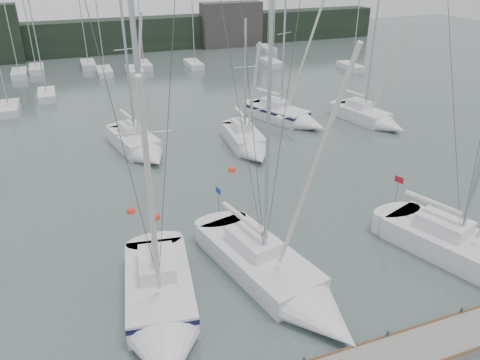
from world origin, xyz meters
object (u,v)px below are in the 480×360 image
Objects in this scene: sailboat_mid_d at (290,117)px; buoy_c at (131,212)px; sailboat_near_left at (162,311)px; buoy_a at (156,218)px; sailboat_mid_c at (249,144)px; sailboat_mid_b at (141,147)px; sailboat_mid_e at (373,119)px; buoy_b at (232,170)px; sailboat_near_center at (287,285)px.

sailboat_mid_d reaches higher than buoy_c.
buoy_a is (1.55, 9.10, -0.63)m from sailboat_near_left.
sailboat_mid_c is at bearing 39.83° from buoy_a.
sailboat_mid_b reaches higher than buoy_a.
sailboat_mid_b is at bearing 91.00° from sailboat_near_left.
sailboat_mid_e is 21.73× the size of buoy_c.
sailboat_mid_e reaches higher than buoy_c.
sailboat_mid_c is 19.96× the size of buoy_b.
sailboat_mid_e is at bearing 45.84° from sailboat_near_left.
buoy_a is (-4.54, 9.36, -0.54)m from sailboat_near_center.
sailboat_mid_c is (4.84, 17.19, 0.05)m from sailboat_near_center.
sailboat_near_left is 19.57m from sailboat_mid_b.
sailboat_mid_c is at bearing -166.01° from sailboat_mid_d.
sailboat_near_center reaches higher than sailboat_near_left.
sailboat_mid_d is (11.04, 22.10, 0.07)m from sailboat_near_center.
sailboat_mid_e is 16.66m from buoy_b.
buoy_b is 1.03× the size of buoy_c.
sailboat_near_left is 30.66m from sailboat_mid_e.
buoy_b is (8.36, 13.88, -0.63)m from sailboat_near_left.
sailboat_near_left is 1.07× the size of sailboat_mid_b.
sailboat_near_center is 1.29× the size of sailboat_mid_e.
buoy_a is 1.03× the size of buoy_b.
buoy_a is 1.06× the size of buoy_c.
buoy_c is (-1.34, 1.32, 0.00)m from buoy_a.
sailboat_mid_d is 20.14m from buoy_a.
sailboat_mid_c is 4.03m from buoy_b.
sailboat_near_center is at bearing -61.17° from buoy_c.
buoy_c is at bearing -170.39° from sailboat_mid_d.
sailboat_mid_c reaches higher than buoy_b.
buoy_c is (-24.11, -8.24, -0.56)m from sailboat_mid_e.
sailboat_near_left is 10.44m from buoy_c.
sailboat_near_center is 28.14× the size of buoy_c.
sailboat_mid_d is (17.14, 21.85, -0.02)m from sailboat_near_left.
sailboat_mid_b is at bearing 84.75° from buoy_a.
buoy_c is at bearing 97.16° from sailboat_near_left.
sailboat_mid_b is at bearing 136.69° from buoy_b.
sailboat_mid_b is at bearing 164.34° from sailboat_mid_e.
buoy_c is (-10.72, -6.51, -0.59)m from sailboat_mid_c.
sailboat_near_center reaches higher than sailboat_mid_b.
sailboat_near_center is 27.44× the size of buoy_b.
sailboat_mid_d is 20.43m from buoy_c.
sailboat_mid_e is at bearing 22.78° from buoy_a.
buoy_b is (-8.77, -7.96, -0.61)m from sailboat_mid_d.
sailboat_near_center is 24.71m from sailboat_mid_d.
buoy_c is at bearing -157.00° from buoy_b.
sailboat_mid_b is (2.50, 19.41, -0.01)m from sailboat_near_left.
sailboat_mid_e is (7.18, -3.18, -0.05)m from sailboat_mid_d.
sailboat_mid_d reaches higher than buoy_a.
sailboat_mid_b is at bearing 87.52° from sailboat_near_center.
sailboat_mid_b reaches higher than sailboat_mid_c.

